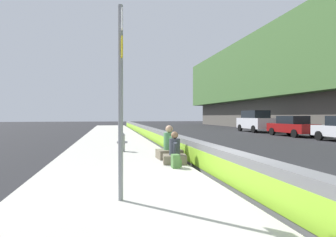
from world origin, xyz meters
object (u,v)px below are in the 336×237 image
backpack (176,161)px  parked_car_fourth (292,126)px  seated_person_middle (169,148)px  route_sign_post (121,88)px  parked_car_midline (255,121)px  fire_hydrant (122,141)px  seated_person_foreground (175,153)px

backpack → parked_car_fourth: bearing=-46.9°
seated_person_middle → parked_car_fourth: 16.54m
route_sign_post → parked_car_fourth: size_ratio=0.79×
route_sign_post → backpack: 3.83m
seated_person_middle → parked_car_midline: parked_car_midline is taller
backpack → parked_car_midline: (18.44, -13.20, 0.85)m
fire_hydrant → route_sign_post: bearing=177.2°
seated_person_middle → backpack: (-1.80, 0.20, -0.19)m
route_sign_post → seated_person_foreground: route_sign_post is taller
route_sign_post → fire_hydrant: bearing=-2.8°
seated_person_foreground → fire_hydrant: bearing=23.7°
route_sign_post → parked_car_fourth: 21.15m
route_sign_post → seated_person_middle: size_ratio=2.96×
parked_car_fourth → fire_hydrant: bearing=118.9°
parked_car_midline → seated_person_foreground: bearing=143.6°
seated_person_foreground → route_sign_post: bearing=152.2°
fire_hydrant → seated_person_foreground: (-3.50, -1.54, -0.12)m
fire_hydrant → backpack: fire_hydrant is taller
fire_hydrant → parked_car_midline: parked_car_midline is taller
backpack → parked_car_midline: bearing=-35.6°
route_sign_post → fire_hydrant: 7.27m
parked_car_midline → fire_hydrant: bearing=134.2°
seated_person_middle → backpack: size_ratio=3.04×
seated_person_foreground → seated_person_middle: (1.07, -0.06, 0.05)m
seated_person_middle → parked_car_fourth: parked_car_fourth is taller
route_sign_post → parked_car_midline: 26.04m
backpack → parked_car_fourth: size_ratio=0.09×
fire_hydrant → backpack: size_ratio=2.20×
route_sign_post → seated_person_middle: route_sign_post is taller
route_sign_post → fire_hydrant: route_sign_post is taller
route_sign_post → fire_hydrant: (7.08, -0.35, -1.62)m
seated_person_foreground → parked_car_fourth: (11.47, -12.91, 0.40)m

